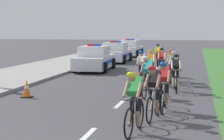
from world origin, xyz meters
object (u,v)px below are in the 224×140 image
at_px(cyclist_second, 154,91).
at_px(cyclist_ninth, 174,67).
at_px(cyclist_third, 164,85).
at_px(cyclist_tenth, 162,61).
at_px(cyclist_fifth, 176,72).
at_px(cyclist_fourth, 148,76).
at_px(traffic_cone_near, 27,89).
at_px(police_car_third, 130,49).
at_px(cyclist_lead, 134,101).
at_px(cyclist_sixth, 142,67).
at_px(cyclist_eighth, 172,65).
at_px(cyclist_eleventh, 158,55).
at_px(cyclist_seventh, 151,65).
at_px(police_car_nearest, 95,59).
at_px(police_car_second, 116,53).

bearing_deg(cyclist_second, cyclist_ninth, 88.75).
bearing_deg(cyclist_third, cyclist_tenth, 95.76).
bearing_deg(cyclist_fifth, cyclist_second, -93.81).
distance_m(cyclist_fourth, traffic_cone_near, 4.45).
distance_m(cyclist_fourth, cyclist_tenth, 6.27).
bearing_deg(police_car_third, cyclist_second, -78.32).
distance_m(cyclist_lead, cyclist_second, 1.56).
height_order(cyclist_fifth, cyclist_ninth, same).
xyz_separation_m(cyclist_fifth, cyclist_sixth, (-1.62, 1.69, 0.00)).
xyz_separation_m(cyclist_second, cyclist_sixth, (-1.30, 6.53, 0.00)).
distance_m(cyclist_third, cyclist_eighth, 6.61).
relative_size(cyclist_fourth, cyclist_eleventh, 1.00).
distance_m(cyclist_second, cyclist_eleventh, 14.46).
bearing_deg(cyclist_third, cyclist_lead, -99.73).
bearing_deg(cyclist_seventh, police_car_nearest, 135.11).
bearing_deg(cyclist_eighth, cyclist_second, -89.98).
xyz_separation_m(cyclist_lead, police_car_second, (-4.61, 19.05, -0.11)).
xyz_separation_m(cyclist_second, cyclist_eleventh, (-1.36, 14.39, 0.00)).
xyz_separation_m(cyclist_sixth, police_car_third, (-3.59, 17.12, -0.11)).
distance_m(cyclist_lead, cyclist_eighth, 9.29).
bearing_deg(cyclist_eleventh, cyclist_tenth, -81.83).
bearing_deg(cyclist_fifth, cyclist_fourth, -122.38).
distance_m(cyclist_fifth, cyclist_eighth, 2.93).
distance_m(cyclist_second, cyclist_seventh, 7.75).
height_order(cyclist_lead, cyclist_seventh, same).
height_order(cyclist_second, traffic_cone_near, cyclist_second).
xyz_separation_m(cyclist_tenth, traffic_cone_near, (-4.22, -7.35, -0.48)).
bearing_deg(cyclist_eleventh, cyclist_fifth, -79.99).
distance_m(cyclist_fifth, police_car_third, 19.52).
bearing_deg(cyclist_sixth, police_car_second, 108.11).
bearing_deg(traffic_cone_near, cyclist_second, -25.04).
xyz_separation_m(cyclist_second, cyclist_fifth, (0.32, 4.84, 0.00)).
bearing_deg(cyclist_second, cyclist_sixth, 101.23).
distance_m(cyclist_ninth, police_car_third, 17.65).
distance_m(cyclist_lead, cyclist_ninth, 8.27).
distance_m(cyclist_fourth, police_car_nearest, 9.22).
distance_m(cyclist_tenth, police_car_nearest, 4.62).
xyz_separation_m(cyclist_lead, cyclist_second, (0.28, 1.54, 0.00)).
xyz_separation_m(cyclist_sixth, cyclist_ninth, (1.44, 0.20, 0.00)).
height_order(cyclist_seventh, police_car_nearest, police_car_nearest).
xyz_separation_m(cyclist_eleventh, police_car_nearest, (-3.53, -2.85, -0.11)).
height_order(cyclist_lead, police_car_third, police_car_third).
relative_size(cyclist_ninth, police_car_third, 0.39).
bearing_deg(police_car_second, cyclist_second, -74.40).
height_order(cyclist_fourth, police_car_nearest, police_car_nearest).
bearing_deg(police_car_nearest, cyclist_lead, -70.59).
distance_m(cyclist_fifth, police_car_nearest, 8.49).
bearing_deg(police_car_nearest, police_car_second, 90.01).
relative_size(cyclist_fifth, police_car_second, 0.39).
xyz_separation_m(cyclist_seventh, police_car_nearest, (-3.87, 3.85, -0.11)).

